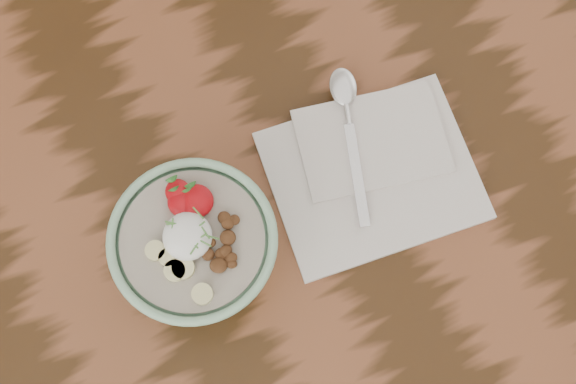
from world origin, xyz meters
TOP-DOWN VIEW (x-y plane):
  - table at (0.00, 0.00)cm, footprint 160.00×90.00cm
  - breakfast_bowl at (-17.52, 0.99)cm, footprint 17.51×17.51cm
  - napkin at (4.56, 1.59)cm, footprint 25.29×21.85cm
  - spoon at (5.02, 9.09)cm, footprint 8.43×19.05cm

SIDE VIEW (x-z plane):
  - table at x=0.00cm, z-range 28.20..103.20cm
  - napkin at x=4.56cm, z-range 74.89..76.31cm
  - spoon at x=5.02cm, z-range 76.34..77.35cm
  - breakfast_bowl at x=-17.52cm, z-range 75.08..86.88cm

